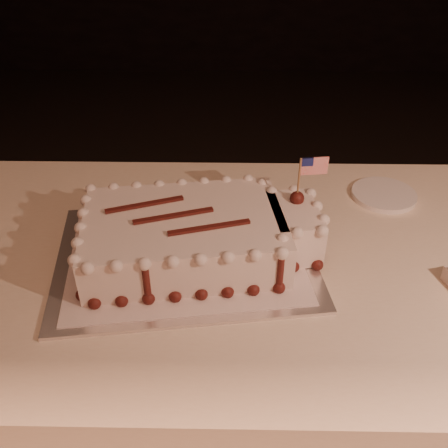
{
  "coord_description": "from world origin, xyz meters",
  "views": [
    {
      "loc": [
        -0.23,
        -0.21,
        1.41
      ],
      "look_at": [
        -0.24,
        0.59,
        0.84
      ],
      "focal_mm": 40.0,
      "sensor_mm": 36.0,
      "label": 1
    }
  ],
  "objects_px": {
    "banquet_table": "(320,371)",
    "side_plate": "(384,195)",
    "cake_board": "(186,256)",
    "sheet_cake": "(198,235)"
  },
  "relations": [
    {
      "from": "banquet_table",
      "to": "side_plate",
      "type": "xyz_separation_m",
      "value": [
        0.15,
        0.23,
        0.38
      ]
    },
    {
      "from": "cake_board",
      "to": "side_plate",
      "type": "distance_m",
      "value": 0.53
    },
    {
      "from": "sheet_cake",
      "to": "side_plate",
      "type": "relative_size",
      "value": 3.24
    },
    {
      "from": "banquet_table",
      "to": "sheet_cake",
      "type": "distance_m",
      "value": 0.52
    },
    {
      "from": "sheet_cake",
      "to": "cake_board",
      "type": "bearing_deg",
      "value": -171.91
    },
    {
      "from": "banquet_table",
      "to": "cake_board",
      "type": "bearing_deg",
      "value": -178.03
    },
    {
      "from": "cake_board",
      "to": "side_plate",
      "type": "xyz_separation_m",
      "value": [
        0.47,
        0.24,
        0.0
      ]
    },
    {
      "from": "cake_board",
      "to": "sheet_cake",
      "type": "bearing_deg",
      "value": 0.17
    },
    {
      "from": "side_plate",
      "to": "cake_board",
      "type": "bearing_deg",
      "value": -152.56
    },
    {
      "from": "sheet_cake",
      "to": "side_plate",
      "type": "distance_m",
      "value": 0.51
    }
  ]
}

